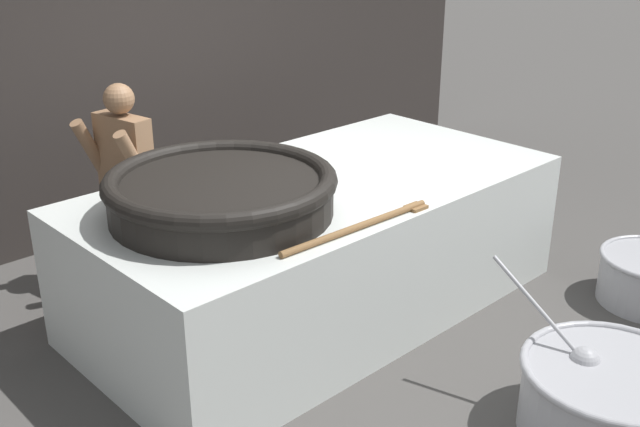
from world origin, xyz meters
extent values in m
plane|color=#474442|center=(0.00, 0.00, 0.00)|extent=(60.00, 60.00, 0.00)
cube|color=silver|center=(0.00, 0.00, 0.47)|extent=(3.28, 1.67, 0.94)
cylinder|color=black|center=(-0.82, -0.02, 1.05)|extent=(1.32, 1.32, 0.21)
torus|color=black|center=(-0.82, -0.02, 1.15)|extent=(1.37, 1.37, 0.11)
cylinder|color=brown|center=(-0.41, -0.74, 0.96)|extent=(1.11, 0.08, 0.04)
cube|color=brown|center=(0.09, -0.75, 0.95)|extent=(0.12, 0.10, 0.02)
cylinder|color=#8C6647|center=(-0.77, 1.08, 0.38)|extent=(0.11, 0.11, 0.75)
cylinder|color=#8C6647|center=(-0.80, 1.24, 0.38)|extent=(0.11, 0.11, 0.75)
cube|color=#334C72|center=(-0.78, 1.16, 0.53)|extent=(0.22, 0.26, 0.49)
cube|color=#8C6647|center=(-0.78, 1.16, 1.03)|extent=(0.22, 0.48, 0.55)
cylinder|color=#8C6647|center=(-0.84, 0.92, 1.03)|extent=(0.31, 0.14, 0.51)
cylinder|color=#8C6647|center=(-0.92, 1.37, 1.03)|extent=(0.31, 0.14, 0.51)
sphere|color=#8C6647|center=(-0.78, 1.16, 1.42)|extent=(0.21, 0.21, 0.21)
cylinder|color=#9E9EA3|center=(0.14, -2.08, 0.20)|extent=(0.91, 0.91, 0.41)
torus|color=#9E9EA3|center=(0.14, -2.08, 0.41)|extent=(0.96, 0.96, 0.05)
cylinder|color=tan|center=(0.14, -2.08, 0.30)|extent=(0.80, 0.80, 0.10)
sphere|color=#9E9EA3|center=(0.13, -1.92, 0.39)|extent=(0.16, 0.16, 0.16)
cylinder|color=#9E9EA3|center=(0.12, -1.62, 0.60)|extent=(0.05, 0.61, 0.44)
cylinder|color=orange|center=(1.66, -1.38, 0.31)|extent=(0.05, 0.04, 0.04)
cylinder|color=orange|center=(1.57, -1.47, 0.31)|extent=(0.05, 0.03, 0.03)
camera|label=1|loc=(-3.21, -3.40, 2.64)|focal=42.00mm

